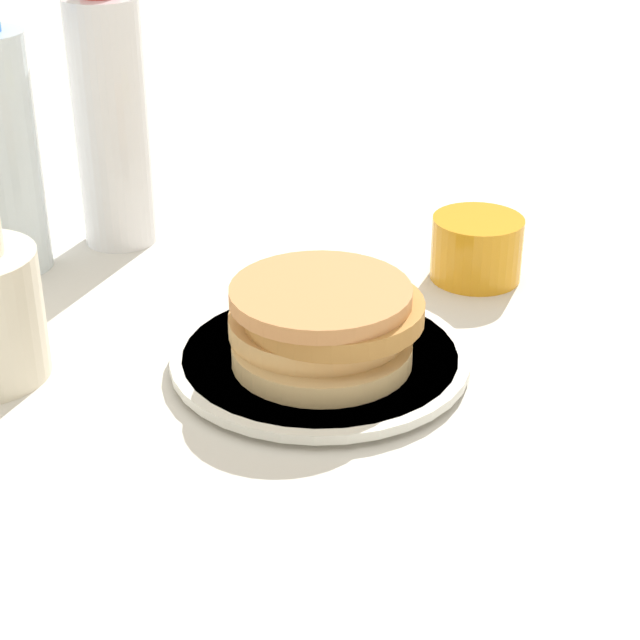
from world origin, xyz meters
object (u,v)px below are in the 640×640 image
juice_glass (477,248)px  plate (320,359)px  water_bottle_near (111,122)px  pancake_stack (322,322)px

juice_glass → plate: bearing=6.2°
plate → water_bottle_near: water_bottle_near is taller
pancake_stack → water_bottle_near: bearing=-95.4°
plate → water_bottle_near: (-0.03, -0.31, 0.11)m
plate → pancake_stack: (0.00, 0.00, 0.03)m
pancake_stack → water_bottle_near: 0.32m
pancake_stack → plate: bearing=-114.1°
juice_glass → pancake_stack: bearing=7.2°
plate → water_bottle_near: bearing=-95.1°
pancake_stack → juice_glass: 0.21m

